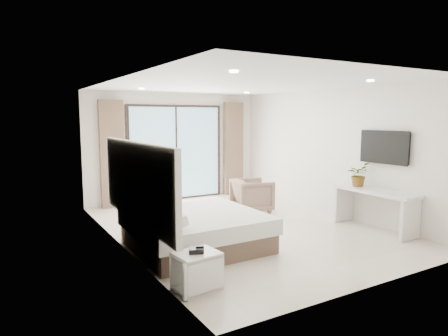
{
  "coord_description": "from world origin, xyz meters",
  "views": [
    {
      "loc": [
        -4.07,
        -6.26,
        2.1
      ],
      "look_at": [
        -0.15,
        0.4,
        1.11
      ],
      "focal_mm": 32.0,
      "sensor_mm": 36.0,
      "label": 1
    }
  ],
  "objects_px": {
    "nightstand": "(197,271)",
    "bed": "(195,230)",
    "armchair": "(252,194)",
    "console_desk": "(375,200)"
  },
  "relations": [
    {
      "from": "bed",
      "to": "armchair",
      "type": "xyz_separation_m",
      "value": [
        2.21,
        1.61,
        0.11
      ]
    },
    {
      "from": "console_desk",
      "to": "armchair",
      "type": "distance_m",
      "value": 2.63
    },
    {
      "from": "bed",
      "to": "nightstand",
      "type": "distance_m",
      "value": 1.59
    },
    {
      "from": "nightstand",
      "to": "armchair",
      "type": "bearing_deg",
      "value": 40.01
    },
    {
      "from": "nightstand",
      "to": "console_desk",
      "type": "xyz_separation_m",
      "value": [
        4.04,
        0.67,
        0.33
      ]
    },
    {
      "from": "console_desk",
      "to": "bed",
      "type": "bearing_deg",
      "value": 167.16
    },
    {
      "from": "bed",
      "to": "console_desk",
      "type": "bearing_deg",
      "value": -12.84
    },
    {
      "from": "bed",
      "to": "nightstand",
      "type": "xyz_separation_m",
      "value": [
        -0.69,
        -1.44,
        -0.06
      ]
    },
    {
      "from": "bed",
      "to": "nightstand",
      "type": "relative_size",
      "value": 3.58
    },
    {
      "from": "nightstand",
      "to": "bed",
      "type": "bearing_deg",
      "value": 57.88
    }
  ]
}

